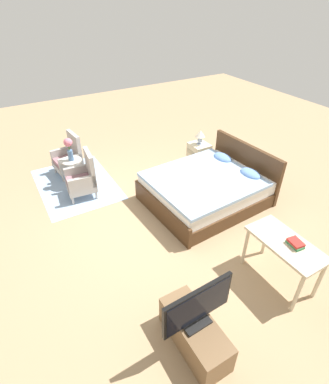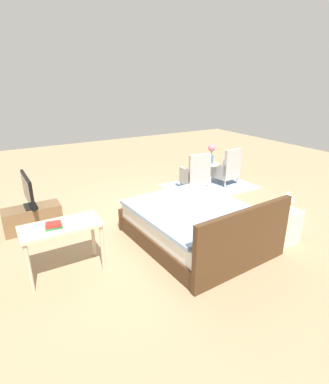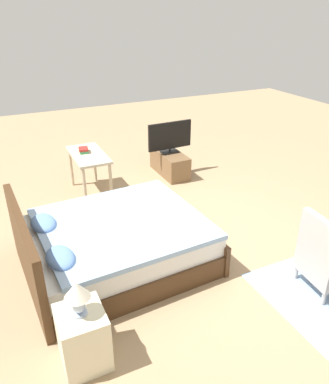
{
  "view_description": "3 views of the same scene",
  "coord_description": "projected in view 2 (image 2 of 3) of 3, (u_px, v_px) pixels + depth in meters",
  "views": [
    {
      "loc": [
        3.66,
        -2.08,
        3.51
      ],
      "look_at": [
        0.0,
        0.05,
        0.58
      ],
      "focal_mm": 28.0,
      "sensor_mm": 36.0,
      "label": 1
    },
    {
      "loc": [
        2.6,
        4.48,
        2.53
      ],
      "look_at": [
        0.03,
        0.1,
        0.59
      ],
      "focal_mm": 28.0,
      "sensor_mm": 36.0,
      "label": 2
    },
    {
      "loc": [
        -3.7,
        2.06,
        2.87
      ],
      "look_at": [
        -0.03,
        0.33,
        0.85
      ],
      "focal_mm": 35.0,
      "sensor_mm": 36.0,
      "label": 3
    }
  ],
  "objects": [
    {
      "name": "armchair_by_window_right",
      "position": [
        196.0,
        175.0,
        7.06
      ],
      "size": [
        0.59,
        0.59,
        0.92
      ],
      "color": "#ADA8A3",
      "rests_on": "floor_rug"
    },
    {
      "name": "tv_stand",
      "position": [
        33.0,
        218.0,
        5.29
      ],
      "size": [
        0.96,
        0.4,
        0.42
      ],
      "color": "brown",
      "rests_on": "ground_plane"
    },
    {
      "name": "nightstand",
      "position": [
        283.0,
        226.0,
        4.87
      ],
      "size": [
        0.44,
        0.41,
        0.56
      ],
      "color": "beige",
      "rests_on": "ground_plane"
    },
    {
      "name": "side_table",
      "position": [
        210.0,
        172.0,
        7.34
      ],
      "size": [
        0.4,
        0.4,
        0.58
      ],
      "color": "beige",
      "rests_on": "ground_plane"
    },
    {
      "name": "vanity_desk",
      "position": [
        62.0,
        232.0,
        3.97
      ],
      "size": [
        1.04,
        0.52,
        0.72
      ],
      "color": "beige",
      "rests_on": "ground_plane"
    },
    {
      "name": "bed",
      "position": [
        197.0,
        226.0,
        4.82
      ],
      "size": [
        1.86,
        2.22,
        0.96
      ],
      "color": "#472D19",
      "rests_on": "ground_plane"
    },
    {
      "name": "armchair_by_window_left",
      "position": [
        227.0,
        169.0,
        7.52
      ],
      "size": [
        0.6,
        0.6,
        0.92
      ],
      "color": "#ADA8A3",
      "rests_on": "floor_rug"
    },
    {
      "name": "table_lamp",
      "position": [
        288.0,
        198.0,
        4.69
      ],
      "size": [
        0.22,
        0.22,
        0.33
      ],
      "color": "#9EADC6",
      "rests_on": "nightstand"
    },
    {
      "name": "book_stack",
      "position": [
        54.0,
        226.0,
        3.84
      ],
      "size": [
        0.23,
        0.17,
        0.07
      ],
      "color": "#337A47",
      "rests_on": "vanity_desk"
    },
    {
      "name": "ground_plane",
      "position": [
        163.0,
        219.0,
        5.74
      ],
      "size": [
        16.0,
        16.0,
        0.0
      ],
      "primitive_type": "plane",
      "color": "#A38460"
    },
    {
      "name": "flower_vase",
      "position": [
        211.0,
        152.0,
        7.16
      ],
      "size": [
        0.17,
        0.17,
        0.48
      ],
      "color": "#4C709E",
      "rests_on": "side_table"
    },
    {
      "name": "tv_flatscreen",
      "position": [
        28.0,
        191.0,
        5.11
      ],
      "size": [
        0.21,
        0.86,
        0.58
      ],
      "color": "black",
      "rests_on": "tv_stand"
    },
    {
      "name": "floor_rug",
      "position": [
        209.0,
        186.0,
        7.48
      ],
      "size": [
        2.1,
        1.5,
        0.01
      ],
      "color": "#8EA8C6",
      "rests_on": "ground_plane"
    }
  ]
}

